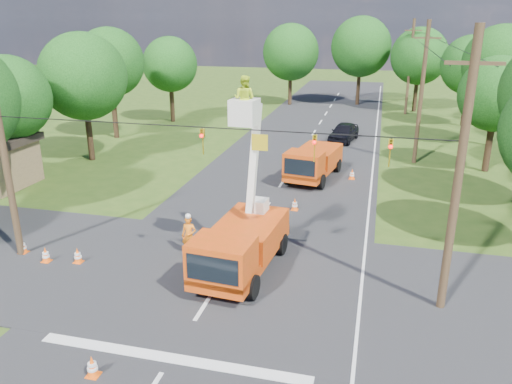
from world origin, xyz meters
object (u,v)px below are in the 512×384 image
(traffic_cone_6, at_px, (352,174))
(tree_right_e, at_px, (471,65))
(pole_right_near, at_px, (459,176))
(distant_car, at_px, (344,132))
(traffic_cone_3, at_px, (78,256))
(pole_left, at_px, (5,158))
(second_truck, at_px, (313,162))
(traffic_cone_2, at_px, (295,204))
(pole_right_far, at_px, (410,67))
(tree_left_c, at_px, (8,98))
(tree_right_d, at_px, (501,63))
(tree_far_c, at_px, (419,56))
(tree_left_d, at_px, (83,77))
(traffic_cone_5, at_px, (23,246))
(traffic_cone_1, at_px, (263,228))
(tree_left_f, at_px, (170,65))
(pole_right_mid, at_px, (421,93))
(tree_far_b, at_px, (361,47))
(traffic_cone_4, at_px, (46,255))
(tree_left_e, at_px, (110,63))
(tree_right_c, at_px, (497,94))
(bucket_truck, at_px, (241,235))
(ground_worker, at_px, (189,236))
(tree_far_a, at_px, (291,52))
(traffic_cone_0, at_px, (92,366))

(traffic_cone_6, relative_size, tree_right_e, 0.08)
(pole_right_near, relative_size, tree_right_e, 1.16)
(distant_car, height_order, traffic_cone_3, distant_car)
(distant_car, height_order, pole_left, pole_left)
(second_truck, relative_size, traffic_cone_2, 9.07)
(pole_right_far, xyz_separation_m, tree_left_c, (-25.00, -31.00, 0.33))
(tree_right_d, height_order, tree_far_c, tree_right_d)
(tree_left_d, height_order, tree_right_e, tree_left_d)
(pole_left, relative_size, tree_far_c, 0.98)
(distant_car, height_order, pole_right_near, pole_right_near)
(second_truck, distance_m, traffic_cone_5, 18.05)
(traffic_cone_1, bearing_deg, tree_left_f, 121.37)
(second_truck, distance_m, pole_right_mid, 9.69)
(traffic_cone_3, bearing_deg, traffic_cone_2, 46.26)
(tree_far_b, bearing_deg, traffic_cone_1, -93.39)
(traffic_cone_6, xyz_separation_m, tree_left_f, (-19.11, 15.21, 5.33))
(traffic_cone_4, xyz_separation_m, tree_left_e, (-8.89, 22.40, 6.13))
(pole_right_near, bearing_deg, traffic_cone_5, 179.64)
(distant_car, xyz_separation_m, traffic_cone_1, (-2.28, -20.84, -0.42))
(traffic_cone_2, xyz_separation_m, tree_right_c, (11.61, 10.66, 4.95))
(tree_left_f, relative_size, tree_far_b, 0.81)
(bucket_truck, distance_m, traffic_cone_1, 4.12)
(ground_worker, height_order, tree_far_a, tree_far_a)
(tree_right_d, bearing_deg, tree_far_c, 109.46)
(traffic_cone_5, relative_size, traffic_cone_6, 1.00)
(traffic_cone_1, height_order, tree_far_a, tree_far_a)
(traffic_cone_6, height_order, tree_left_f, tree_left_f)
(traffic_cone_3, relative_size, tree_left_d, 0.08)
(traffic_cone_1, relative_size, pole_left, 0.08)
(traffic_cone_5, bearing_deg, tree_left_f, 100.11)
(distant_car, xyz_separation_m, traffic_cone_5, (-12.36, -25.44, -0.42))
(pole_right_near, bearing_deg, tree_left_f, 127.84)
(traffic_cone_3, relative_size, traffic_cone_6, 1.00)
(traffic_cone_6, bearing_deg, ground_worker, -116.33)
(tree_right_c, bearing_deg, tree_left_e, 174.29)
(tree_left_d, relative_size, tree_left_e, 0.98)
(traffic_cone_2, height_order, tree_right_e, tree_right_e)
(ground_worker, distance_m, distant_car, 24.23)
(tree_left_f, xyz_separation_m, tree_right_d, (29.60, -3.00, 0.99))
(traffic_cone_2, height_order, tree_far_b, tree_far_b)
(tree_right_d, distance_m, tree_far_a, 25.46)
(distant_car, height_order, tree_left_e, tree_left_e)
(tree_far_a, bearing_deg, distant_car, -65.65)
(traffic_cone_1, xyz_separation_m, tree_right_d, (14.18, 22.28, 6.32))
(traffic_cone_6, height_order, tree_right_d, tree_right_d)
(traffic_cone_6, distance_m, tree_left_e, 23.14)
(traffic_cone_4, distance_m, tree_far_c, 46.18)
(pole_right_mid, distance_m, tree_far_b, 25.65)
(bucket_truck, distance_m, tree_far_a, 42.79)
(traffic_cone_0, distance_m, pole_left, 10.79)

